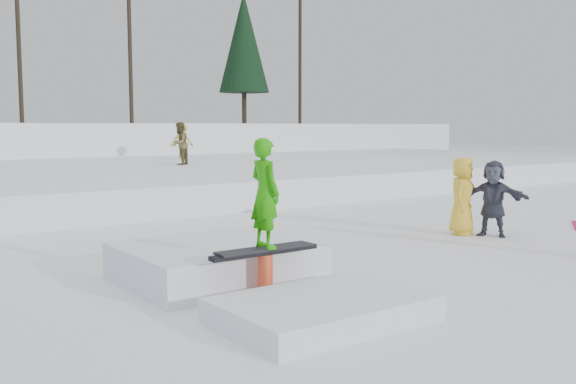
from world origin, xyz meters
TOP-DOWN VIEW (x-y plane):
  - ground at (0.00, 0.00)m, footprint 120.00×120.00m
  - snow_midrise at (0.00, 16.00)m, footprint 50.00×18.00m
  - treeline at (6.18, 28.28)m, footprint 40.24×4.22m
  - walker_olive at (4.82, 14.84)m, footprint 0.99×0.97m
  - walker_ygreen at (7.03, 19.05)m, footprint 1.17×1.08m
  - spectator_yellow at (4.61, 1.47)m, footprint 0.94×0.83m
  - spectator_dark at (4.96, 0.96)m, footprint 1.05×1.51m
  - jib_rail_feature at (-1.55, 0.27)m, footprint 2.60×4.40m

SIDE VIEW (x-z plane):
  - ground at x=0.00m, z-range 0.00..0.00m
  - jib_rail_feature at x=-1.55m, z-range -0.75..1.36m
  - snow_midrise at x=0.00m, z-range 0.00..0.80m
  - spectator_dark at x=4.96m, z-range 0.00..1.57m
  - spectator_yellow at x=4.61m, z-range 0.00..1.62m
  - walker_ygreen at x=7.03m, z-range 0.80..2.38m
  - walker_olive at x=4.82m, z-range 0.80..2.41m
  - treeline at x=6.18m, z-range 2.20..12.70m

